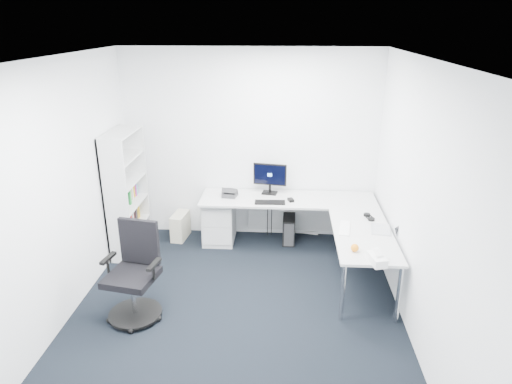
# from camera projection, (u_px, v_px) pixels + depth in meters

# --- Properties ---
(ground) EXTENTS (4.20, 4.20, 0.00)m
(ground) POSITION_uv_depth(u_px,v_px,m) (236.00, 315.00, 4.98)
(ground) COLOR black
(ceiling) EXTENTS (4.20, 4.20, 0.00)m
(ceiling) POSITION_uv_depth(u_px,v_px,m) (231.00, 59.00, 4.02)
(ceiling) COLOR white
(wall_back) EXTENTS (3.60, 0.02, 2.70)m
(wall_back) POSITION_uv_depth(u_px,v_px,m) (250.00, 146.00, 6.46)
(wall_back) COLOR white
(wall_back) RESTS_ON ground
(wall_front) EXTENTS (3.60, 0.02, 2.70)m
(wall_front) POSITION_uv_depth(u_px,v_px,m) (192.00, 341.00, 2.54)
(wall_front) COLOR white
(wall_front) RESTS_ON ground
(wall_left) EXTENTS (0.02, 4.20, 2.70)m
(wall_left) POSITION_uv_depth(u_px,v_px,m) (57.00, 196.00, 4.61)
(wall_left) COLOR white
(wall_left) RESTS_ON ground
(wall_right) EXTENTS (0.02, 4.20, 2.70)m
(wall_right) POSITION_uv_depth(u_px,v_px,m) (420.00, 205.00, 4.39)
(wall_right) COLOR white
(wall_right) RESTS_ON ground
(l_desk) EXTENTS (2.42, 1.36, 0.71)m
(l_desk) POSITION_uv_depth(u_px,v_px,m) (287.00, 232.00, 6.12)
(l_desk) COLOR #BABCBC
(l_desk) RESTS_ON ground
(drawer_pedestal) EXTENTS (0.43, 0.53, 0.66)m
(drawer_pedestal) POSITION_uv_depth(u_px,v_px,m) (219.00, 220.00, 6.56)
(drawer_pedestal) COLOR #BABCBC
(drawer_pedestal) RESTS_ON ground
(bookshelf) EXTENTS (0.33, 0.84, 1.68)m
(bookshelf) POSITION_uv_depth(u_px,v_px,m) (127.00, 193.00, 6.13)
(bookshelf) COLOR silver
(bookshelf) RESTS_ON ground
(task_chair) EXTENTS (0.69, 0.69, 1.06)m
(task_chair) POSITION_uv_depth(u_px,v_px,m) (131.00, 275.00, 4.76)
(task_chair) COLOR black
(task_chair) RESTS_ON ground
(black_pc_tower) EXTENTS (0.18, 0.39, 0.38)m
(black_pc_tower) POSITION_uv_depth(u_px,v_px,m) (289.00, 229.00, 6.58)
(black_pc_tower) COLOR black
(black_pc_tower) RESTS_ON ground
(beige_pc_tower) EXTENTS (0.23, 0.42, 0.38)m
(beige_pc_tower) POSITION_uv_depth(u_px,v_px,m) (180.00, 226.00, 6.69)
(beige_pc_tower) COLOR #BBB89F
(beige_pc_tower) RESTS_ON ground
(power_strip) EXTENTS (0.33, 0.12, 0.04)m
(power_strip) POSITION_uv_depth(u_px,v_px,m) (307.00, 232.00, 6.89)
(power_strip) COLOR white
(power_strip) RESTS_ON ground
(monitor) EXTENTS (0.49, 0.22, 0.45)m
(monitor) POSITION_uv_depth(u_px,v_px,m) (270.00, 178.00, 6.41)
(monitor) COLOR black
(monitor) RESTS_ON l_desk
(black_keyboard) EXTENTS (0.41, 0.16, 0.02)m
(black_keyboard) POSITION_uv_depth(u_px,v_px,m) (270.00, 202.00, 6.15)
(black_keyboard) COLOR black
(black_keyboard) RESTS_ON l_desk
(mouse) EXTENTS (0.10, 0.12, 0.03)m
(mouse) POSITION_uv_depth(u_px,v_px,m) (291.00, 200.00, 6.21)
(mouse) COLOR black
(mouse) RESTS_ON l_desk
(desk_phone) EXTENTS (0.22, 0.22, 0.13)m
(desk_phone) POSITION_uv_depth(u_px,v_px,m) (230.00, 192.00, 6.36)
(desk_phone) COLOR #2F2F31
(desk_phone) RESTS_ON l_desk
(laptop) EXTENTS (0.36, 0.35, 0.23)m
(laptop) POSITION_uv_depth(u_px,v_px,m) (381.00, 221.00, 5.32)
(laptop) COLOR silver
(laptop) RESTS_ON l_desk
(white_keyboard) EXTENTS (0.18, 0.43, 0.01)m
(white_keyboard) POSITION_uv_depth(u_px,v_px,m) (345.00, 228.00, 5.40)
(white_keyboard) COLOR white
(white_keyboard) RESTS_ON l_desk
(headphones) EXTENTS (0.17, 0.22, 0.05)m
(headphones) POSITION_uv_depth(u_px,v_px,m) (369.00, 216.00, 5.68)
(headphones) COLOR black
(headphones) RESTS_ON l_desk
(orange_fruit) EXTENTS (0.09, 0.09, 0.09)m
(orange_fruit) POSITION_uv_depth(u_px,v_px,m) (355.00, 248.00, 4.85)
(orange_fruit) COLOR orange
(orange_fruit) RESTS_ON l_desk
(tissue_box) EXTENTS (0.19, 0.28, 0.09)m
(tissue_box) POSITION_uv_depth(u_px,v_px,m) (377.00, 259.00, 4.62)
(tissue_box) COLOR white
(tissue_box) RESTS_ON l_desk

